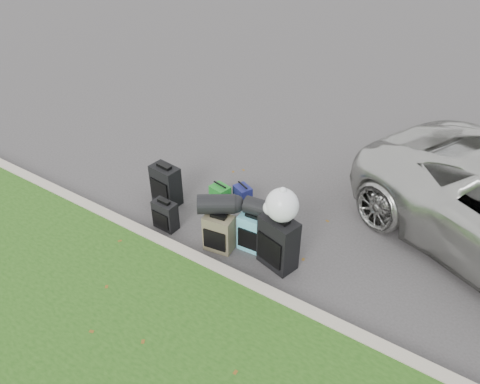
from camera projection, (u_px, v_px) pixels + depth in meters
The scene contains 12 objects.
ground at pixel (238, 228), 7.42m from camera, with size 120.00×120.00×0.00m, color #383535.
curb at pixel (200, 261), 6.70m from camera, with size 120.00×0.18×0.15m, color #9E937F.
suitcase_small_black at pixel (165, 215), 7.31m from camera, with size 0.38×0.21×0.48m, color black.
suitcase_large_black_left at pixel (166, 185), 7.81m from camera, with size 0.48×0.29×0.69m, color black.
suitcase_olive at pixel (219, 233), 6.88m from camera, with size 0.42×0.27×0.58m, color #48432F.
suitcase_teal at pixel (253, 233), 6.87m from camera, with size 0.41×0.25×0.59m, color teal.
suitcase_large_black_right at pixel (278, 243), 6.53m from camera, with size 0.54×0.32×0.80m, color black.
tote_green at pixel (220, 195), 7.87m from camera, with size 0.30×0.24×0.34m, color #1B7A22.
tote_navy at pixel (243, 194), 7.92m from camera, with size 0.28×0.22×0.30m, color navy.
duffel_left at pixel (216, 204), 6.72m from camera, with size 0.29×0.29×0.54m, color black.
duffel_right at pixel (260, 208), 6.66m from camera, with size 0.26×0.26×0.46m, color black.
trash_bag at pixel (282, 205), 6.20m from camera, with size 0.46×0.46×0.46m, color white.
Camera 1 is at (3.18, -4.77, 4.75)m, focal length 35.00 mm.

